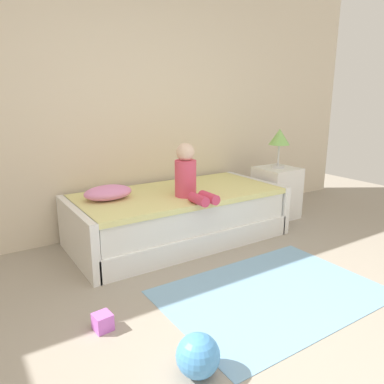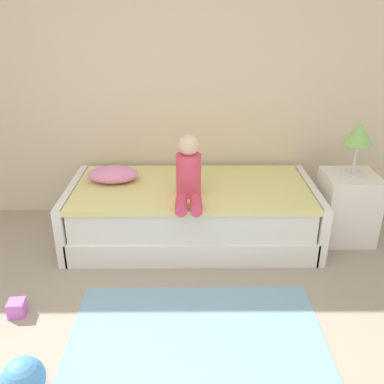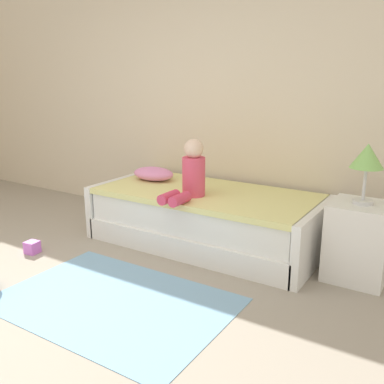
# 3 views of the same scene
# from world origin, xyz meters

# --- Properties ---
(wall_rear) EXTENTS (7.20, 0.10, 2.90)m
(wall_rear) POSITION_xyz_m (0.00, 2.60, 1.45)
(wall_rear) COLOR beige
(wall_rear) RESTS_ON ground
(bed) EXTENTS (2.11, 1.00, 0.50)m
(bed) POSITION_xyz_m (0.62, 2.00, 0.25)
(bed) COLOR white
(bed) RESTS_ON ground
(nightstand) EXTENTS (0.44, 0.44, 0.60)m
(nightstand) POSITION_xyz_m (1.97, 1.99, 0.30)
(nightstand) COLOR white
(nightstand) RESTS_ON ground
(table_lamp) EXTENTS (0.24, 0.24, 0.45)m
(table_lamp) POSITION_xyz_m (1.97, 1.99, 0.94)
(table_lamp) COLOR silver
(table_lamp) RESTS_ON nightstand
(child_figure) EXTENTS (0.20, 0.51, 0.50)m
(child_figure) POSITION_xyz_m (0.59, 1.77, 0.70)
(child_figure) COLOR #E04C6B
(child_figure) RESTS_ON bed
(pillow) EXTENTS (0.44, 0.30, 0.13)m
(pillow) POSITION_xyz_m (-0.06, 2.10, 0.56)
(pillow) COLOR #EA8CC6
(pillow) RESTS_ON bed
(toy_ball) EXTENTS (0.23, 0.23, 0.23)m
(toy_ball) POSITION_xyz_m (-0.28, 0.32, 0.12)
(toy_ball) COLOR #4C99E5
(toy_ball) RESTS_ON ground
(area_rug) EXTENTS (1.60, 1.10, 0.01)m
(area_rug) POSITION_xyz_m (0.64, 0.70, 0.00)
(area_rug) COLOR #7AA8CC
(area_rug) RESTS_ON ground
(toy_block) EXTENTS (0.12, 0.12, 0.11)m
(toy_block) POSITION_xyz_m (-0.56, 0.96, 0.05)
(toy_block) COLOR #CC66D8
(toy_block) RESTS_ON ground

